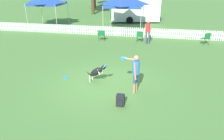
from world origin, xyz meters
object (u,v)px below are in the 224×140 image
(folding_chair_blue_left, at_px, (140,35))
(handler_person, at_px, (135,69))
(equipment_trailer, at_px, (135,7))
(leaping_dog, at_px, (97,72))
(canopy_tent_secondary, at_px, (125,1))
(frisbee_near_handler, at_px, (66,78))
(backpack_on_grass, at_px, (120,100))
(frisbee_near_dog, at_px, (121,105))
(canopy_tent_main, at_px, (47,0))
(folding_chair_green_right, at_px, (101,34))
(spectator_standing, at_px, (148,30))
(folding_chair_center, at_px, (207,38))

(folding_chair_blue_left, bearing_deg, handler_person, 94.99)
(folding_chair_blue_left, height_order, equipment_trailer, equipment_trailer)
(leaping_dog, height_order, canopy_tent_secondary, canopy_tent_secondary)
(frisbee_near_handler, xyz_separation_m, canopy_tent_secondary, (1.34, 10.08, 2.47))
(backpack_on_grass, relative_size, equipment_trailer, 0.08)
(frisbee_near_dog, bearing_deg, handler_person, 70.78)
(backpack_on_grass, bearing_deg, leaping_dog, 128.14)
(frisbee_near_handler, xyz_separation_m, canopy_tent_main, (-5.84, 10.55, 2.35))
(folding_chair_blue_left, distance_m, equipment_trailer, 7.82)
(frisbee_near_dog, height_order, folding_chair_blue_left, folding_chair_blue_left)
(frisbee_near_handler, bearing_deg, folding_chair_green_right, 88.56)
(leaping_dog, bearing_deg, spectator_standing, -178.67)
(spectator_standing, distance_m, equipment_trailer, 8.32)
(frisbee_near_dog, xyz_separation_m, spectator_standing, (0.62, 8.15, 0.99))
(folding_chair_blue_left, height_order, folding_chair_center, folding_chair_center)
(frisbee_near_handler, distance_m, folding_chair_blue_left, 7.38)
(backpack_on_grass, height_order, folding_chair_blue_left, folding_chair_blue_left)
(frisbee_near_dog, bearing_deg, frisbee_near_handler, 147.41)
(frisbee_near_dog, bearing_deg, folding_chair_green_right, 107.87)
(folding_chair_blue_left, bearing_deg, canopy_tent_main, -20.94)
(folding_chair_green_right, bearing_deg, folding_chair_blue_left, 174.30)
(backpack_on_grass, distance_m, folding_chair_blue_left, 8.62)
(frisbee_near_handler, distance_m, canopy_tent_main, 12.28)
(handler_person, bearing_deg, frisbee_near_dog, 178.83)
(leaping_dog, bearing_deg, frisbee_near_handler, -78.35)
(folding_chair_blue_left, height_order, canopy_tent_main, canopy_tent_main)
(handler_person, xyz_separation_m, frisbee_near_dog, (-0.39, -1.12, -0.98))
(folding_chair_center, bearing_deg, leaping_dog, 27.60)
(folding_chair_blue_left, distance_m, spectator_standing, 0.91)
(frisbee_near_handler, height_order, canopy_tent_main, canopy_tent_main)
(frisbee_near_dog, bearing_deg, leaping_dog, 128.48)
(equipment_trailer, bearing_deg, spectator_standing, -88.90)
(handler_person, distance_m, equipment_trailer, 15.24)
(handler_person, xyz_separation_m, canopy_tent_secondary, (-1.93, 10.80, 1.49))
(folding_chair_center, bearing_deg, folding_chair_blue_left, -21.12)
(backpack_on_grass, height_order, canopy_tent_main, canopy_tent_main)
(frisbee_near_dog, bearing_deg, spectator_standing, 85.61)
(folding_chair_green_right, xyz_separation_m, canopy_tent_secondary, (1.17, 3.51, 2.02))
(handler_person, distance_m, leaping_dog, 1.86)
(folding_chair_green_right, xyz_separation_m, equipment_trailer, (1.68, 7.88, 0.98))
(folding_chair_center, bearing_deg, handler_person, 38.65)
(canopy_tent_secondary, relative_size, equipment_trailer, 0.53)
(folding_chair_center, bearing_deg, spectator_standing, -14.40)
(frisbee_near_dog, relative_size, folding_chair_blue_left, 0.29)
(folding_chair_green_right, bearing_deg, folding_chair_center, 172.51)
(folding_chair_blue_left, distance_m, folding_chair_center, 4.54)
(handler_person, relative_size, canopy_tent_secondary, 0.52)
(canopy_tent_main, xyz_separation_m, canopy_tent_secondary, (7.17, -0.47, 0.12))
(backpack_on_grass, distance_m, folding_chair_green_right, 8.84)
(handler_person, height_order, folding_chair_blue_left, handler_person)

